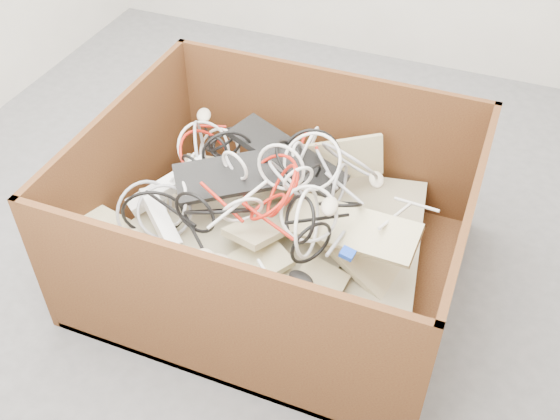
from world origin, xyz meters
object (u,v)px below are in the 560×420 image
at_px(power_strip_right, 160,219).
at_px(power_strip_left, 169,185).
at_px(vga_plug, 348,254).
at_px(cardboard_box, 273,243).

bearing_deg(power_strip_right, power_strip_left, 147.15).
distance_m(power_strip_left, vga_plug, 0.72).
bearing_deg(cardboard_box, vga_plug, -25.12).
bearing_deg(power_strip_left, power_strip_right, -125.98).
distance_m(cardboard_box, power_strip_left, 0.44).
relative_size(cardboard_box, power_strip_right, 4.68).
relative_size(power_strip_right, vga_plug, 6.16).
distance_m(power_strip_right, vga_plug, 0.67).
xyz_separation_m(cardboard_box, power_strip_left, (-0.39, -0.05, 0.20)).
distance_m(power_strip_left, power_strip_right, 0.16).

